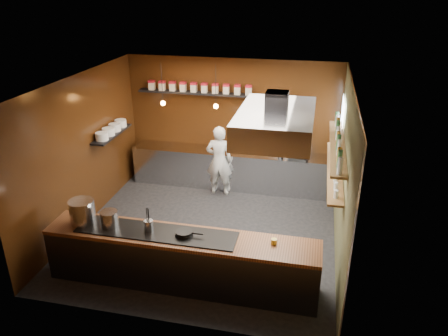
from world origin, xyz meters
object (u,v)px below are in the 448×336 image
(stockpot_small, at_px, (109,219))
(espresso_machine, at_px, (299,149))
(extractor_hood, at_px, (276,122))
(chef, at_px, (219,161))
(stockpot_large, at_px, (82,212))

(stockpot_small, xyz_separation_m, espresso_machine, (2.79, 3.72, 0.03))
(extractor_hood, relative_size, espresso_machine, 4.87)
(chef, bearing_deg, extractor_hood, 121.68)
(stockpot_large, distance_m, stockpot_small, 0.48)
(stockpot_large, height_order, chef, chef)
(stockpot_large, bearing_deg, chef, 65.36)
(extractor_hood, height_order, stockpot_large, extractor_hood)
(extractor_hood, xyz_separation_m, chef, (-1.44, 2.13, -1.68))
(extractor_hood, xyz_separation_m, stockpot_large, (-2.96, -1.19, -1.36))
(stockpot_large, relative_size, stockpot_small, 1.44)
(extractor_hood, distance_m, stockpot_small, 3.11)
(stockpot_small, distance_m, espresso_machine, 4.66)
(stockpot_small, height_order, chef, chef)
(extractor_hood, height_order, espresso_machine, extractor_hood)
(extractor_hood, distance_m, stockpot_large, 3.47)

